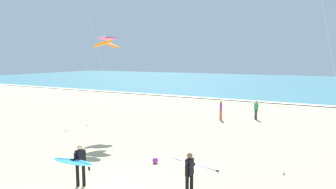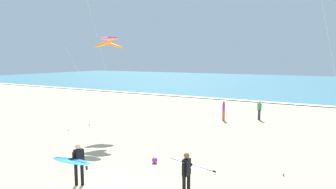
{
  "view_description": "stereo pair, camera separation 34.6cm",
  "coord_description": "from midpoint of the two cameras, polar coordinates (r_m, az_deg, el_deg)",
  "views": [
    {
      "loc": [
        6.4,
        -6.92,
        5.0
      ],
      "look_at": [
        -0.32,
        5.83,
        3.21
      ],
      "focal_mm": 30.58,
      "sensor_mm": 36.0,
      "label": 1
    },
    {
      "loc": [
        6.7,
        -6.75,
        5.0
      ],
      "look_at": [
        -0.32,
        5.83,
        3.21
      ],
      "focal_mm": 30.58,
      "sensor_mm": 36.0,
      "label": 2
    }
  ],
  "objects": [
    {
      "name": "surfer_lead",
      "position": [
        10.72,
        3.76,
        -14.59
      ],
      "size": [
        2.2,
        0.94,
        1.71
      ],
      "color": "black",
      "rests_on": "ground"
    },
    {
      "name": "ocean_water",
      "position": [
        64.35,
        21.89,
        2.15
      ],
      "size": [
        160.0,
        60.0,
        0.08
      ],
      "primitive_type": "cube",
      "color": "teal",
      "rests_on": "ground"
    },
    {
      "name": "bystander_purple_top",
      "position": [
        23.85,
        10.08,
        -3.14
      ],
      "size": [
        0.25,
        0.49,
        1.59
      ],
      "color": "#D8593F",
      "rests_on": "ground"
    },
    {
      "name": "surfer_trailing",
      "position": [
        11.94,
        -18.63,
        -12.62
      ],
      "size": [
        2.34,
        1.04,
        1.71
      ],
      "color": "black",
      "rests_on": "ground"
    },
    {
      "name": "bystander_green_top",
      "position": [
        24.8,
        16.76,
        -2.94
      ],
      "size": [
        0.4,
        0.36,
        1.59
      ],
      "color": "#2D334C",
      "rests_on": "ground"
    },
    {
      "name": "kite_arc_rose_near",
      "position": [
        19.59,
        -12.52,
        10.1
      ],
      "size": [
        4.02,
        3.05,
        6.46
      ],
      "color": "orange",
      "rests_on": "ground"
    },
    {
      "name": "beach_ball",
      "position": [
        14.18,
        -3.29,
        -12.98
      ],
      "size": [
        0.28,
        0.28,
        0.28
      ],
      "primitive_type": "sphere",
      "color": "purple",
      "rests_on": "ground"
    },
    {
      "name": "shoreline_foam",
      "position": [
        35.09,
        16.77,
        -1.27
      ],
      "size": [
        160.0,
        1.06,
        0.01
      ],
      "primitive_type": "cube",
      "color": "white",
      "rests_on": "ocean_water"
    }
  ]
}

